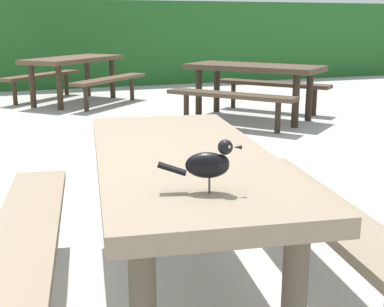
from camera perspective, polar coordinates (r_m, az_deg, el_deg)
The scene contains 6 objects.
ground_plane at distance 2.64m, azimuth -9.81°, elevation -15.54°, with size 60.00×60.00×0.00m, color #B7B5AD.
hedge_wall at distance 11.66m, azimuth -18.75°, elevation 11.48°, with size 28.00×2.34×1.72m, color #235B23.
picnic_table_foreground at distance 2.37m, azimuth -1.06°, elevation -4.07°, with size 1.92×1.94×0.74m.
bird_grackle at distance 1.74m, azimuth 2.05°, elevation -1.07°, with size 0.28×0.14×0.18m.
picnic_table_mid_left at distance 8.75m, azimuth -12.93°, elevation 9.14°, with size 2.40×2.40×0.74m.
picnic_table_mid_right at distance 7.09m, azimuth 6.82°, elevation 8.24°, with size 2.38×2.39×0.74m.
Camera 1 is at (-0.37, -2.26, 1.31)m, focal length 48.21 mm.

